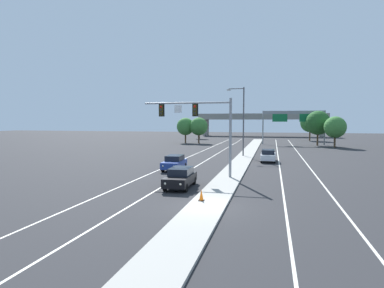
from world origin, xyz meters
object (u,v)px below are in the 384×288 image
(tree_far_left_a, at_px, (199,126))
(tree_far_right_a, at_px, (318,123))
(tree_far_left_b, at_px, (199,127))
(overhead_signal_mast, at_px, (201,120))
(car_receding_white, at_px, (268,155))
(tree_far_right_c, at_px, (335,127))
(tree_far_right_b, at_px, (310,123))
(car_oncoming_blue, at_px, (174,162))
(street_lamp_median, at_px, (242,117))
(car_oncoming_black, at_px, (180,177))
(traffic_cone_median_nose, at_px, (201,195))
(highway_sign_gantry, at_px, (293,117))
(tree_far_left_c, at_px, (185,127))

(tree_far_left_a, xyz_separation_m, tree_far_right_a, (25.93, -0.70, 0.88))
(tree_far_left_b, distance_m, tree_far_right_a, 35.33)
(overhead_signal_mast, bearing_deg, car_receding_white, 66.50)
(car_receding_white, distance_m, tree_far_right_c, 28.82)
(tree_far_right_b, bearing_deg, car_oncoming_blue, -108.83)
(tree_far_right_c, relative_size, tree_far_right_b, 0.84)
(street_lamp_median, xyz_separation_m, tree_far_right_a, (13.63, 25.30, -0.98))
(car_oncoming_black, distance_m, tree_far_right_c, 48.33)
(traffic_cone_median_nose, distance_m, highway_sign_gantry, 56.04)
(street_lamp_median, xyz_separation_m, tree_far_left_b, (-16.23, 44.13, -2.49))
(overhead_signal_mast, height_order, highway_sign_gantry, highway_sign_gantry)
(traffic_cone_median_nose, bearing_deg, overhead_signal_mast, 102.28)
(car_oncoming_blue, height_order, highway_sign_gantry, highway_sign_gantry)
(car_oncoming_blue, xyz_separation_m, tree_far_right_a, (19.44, 40.25, 3.99))
(tree_far_right_c, bearing_deg, traffic_cone_median_nose, -108.42)
(tree_far_left_b, bearing_deg, traffic_cone_median_nose, -77.33)
(car_oncoming_black, relative_size, highway_sign_gantry, 0.34)
(car_oncoming_black, height_order, traffic_cone_median_nose, car_oncoming_black)
(tree_far_left_b, bearing_deg, tree_far_right_c, -35.85)
(car_oncoming_black, height_order, tree_far_left_c, tree_far_left_c)
(car_receding_white, distance_m, traffic_cone_median_nose, 23.26)
(highway_sign_gantry, height_order, tree_far_left_c, highway_sign_gantry)
(tree_far_left_c, distance_m, tree_far_right_a, 29.30)
(highway_sign_gantry, height_order, tree_far_left_b, highway_sign_gantry)
(car_oncoming_black, height_order, car_oncoming_blue, same)
(car_oncoming_blue, bearing_deg, traffic_cone_median_nose, -66.17)
(street_lamp_median, distance_m, tree_far_left_a, 28.83)
(traffic_cone_median_nose, bearing_deg, car_oncoming_blue, 113.83)
(car_oncoming_blue, bearing_deg, tree_far_left_c, 103.34)
(traffic_cone_median_nose, xyz_separation_m, tree_far_left_a, (-12.30, 54.11, 3.42))
(highway_sign_gantry, relative_size, tree_far_left_a, 2.20)
(car_oncoming_blue, distance_m, traffic_cone_median_nose, 14.39)
(highway_sign_gantry, relative_size, tree_far_right_c, 2.17)
(tree_far_left_b, bearing_deg, street_lamp_median, -69.81)
(street_lamp_median, distance_m, tree_far_left_c, 30.82)
(car_oncoming_black, height_order, tree_far_left_b, tree_far_left_b)
(car_receding_white, bearing_deg, tree_far_right_b, 78.22)
(street_lamp_median, distance_m, car_oncoming_blue, 16.79)
(tree_far_left_c, relative_size, tree_far_left_a, 0.99)
(overhead_signal_mast, bearing_deg, tree_far_left_b, 102.72)
(overhead_signal_mast, distance_m, car_oncoming_black, 6.76)
(overhead_signal_mast, xyz_separation_m, car_receding_white, (5.91, 13.58, -4.56))
(tree_far_right_b, bearing_deg, tree_far_left_a, -147.37)
(car_receding_white, xyz_separation_m, tree_far_right_b, (10.00, 47.94, 3.94))
(street_lamp_median, bearing_deg, highway_sign_gantry, 72.05)
(car_oncoming_black, xyz_separation_m, car_receding_white, (6.52, 18.54, 0.00))
(traffic_cone_median_nose, relative_size, highway_sign_gantry, 0.06)
(car_oncoming_blue, height_order, tree_far_left_c, tree_far_left_c)
(overhead_signal_mast, distance_m, tree_far_right_c, 43.47)
(highway_sign_gantry, bearing_deg, tree_far_right_a, -18.66)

